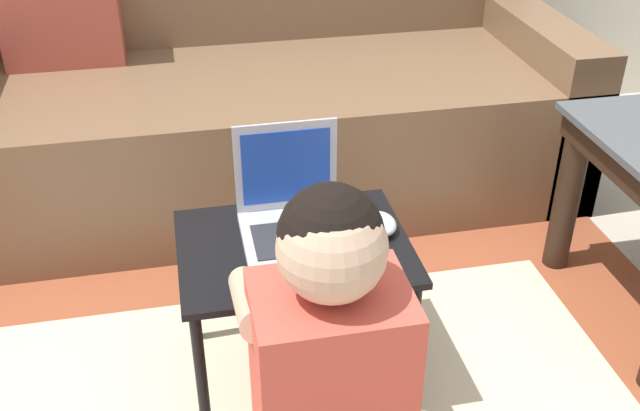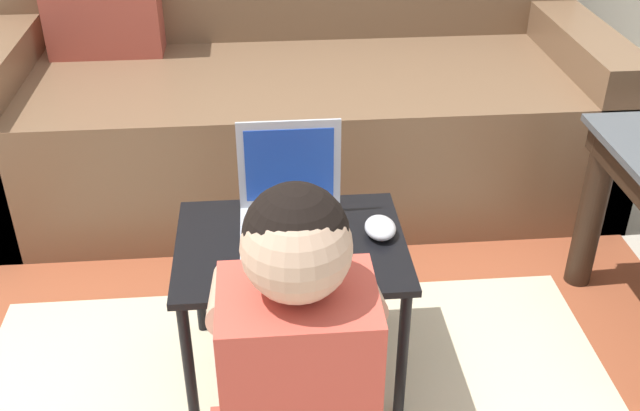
{
  "view_description": "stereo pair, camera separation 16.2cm",
  "coord_description": "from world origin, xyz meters",
  "px_view_note": "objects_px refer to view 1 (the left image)",
  "views": [
    {
      "loc": [
        -0.35,
        -1.15,
        1.29
      ],
      "look_at": [
        -0.07,
        0.2,
        0.44
      ],
      "focal_mm": 42.0,
      "sensor_mm": 36.0,
      "label": 1
    },
    {
      "loc": [
        -0.19,
        -1.18,
        1.29
      ],
      "look_at": [
        -0.07,
        0.2,
        0.44
      ],
      "focal_mm": 42.0,
      "sensor_mm": 36.0,
      "label": 2
    }
  ],
  "objects_px": {
    "couch": "(260,100)",
    "person_seated": "(330,398)",
    "laptop": "(293,220)",
    "computer_mouse": "(381,224)",
    "laptop_desk": "(294,263)"
  },
  "relations": [
    {
      "from": "couch",
      "to": "person_seated",
      "type": "bearing_deg",
      "value": -92.62
    },
    {
      "from": "couch",
      "to": "person_seated",
      "type": "relative_size",
      "value": 2.66
    },
    {
      "from": "couch",
      "to": "person_seated",
      "type": "distance_m",
      "value": 1.37
    },
    {
      "from": "laptop_desk",
      "to": "person_seated",
      "type": "height_order",
      "value": "person_seated"
    },
    {
      "from": "laptop",
      "to": "person_seated",
      "type": "relative_size",
      "value": 0.31
    },
    {
      "from": "laptop",
      "to": "couch",
      "type": "bearing_deg",
      "value": 86.98
    },
    {
      "from": "laptop_desk",
      "to": "computer_mouse",
      "type": "bearing_deg",
      "value": 4.13
    },
    {
      "from": "couch",
      "to": "laptop_desk",
      "type": "distance_m",
      "value": 0.97
    },
    {
      "from": "laptop",
      "to": "computer_mouse",
      "type": "xyz_separation_m",
      "value": [
        0.19,
        -0.02,
        -0.02
      ]
    },
    {
      "from": "couch",
      "to": "laptop_desk",
      "type": "bearing_deg",
      "value": -93.26
    },
    {
      "from": "couch",
      "to": "person_seated",
      "type": "xyz_separation_m",
      "value": [
        -0.06,
        -1.37,
        0.03
      ]
    },
    {
      "from": "couch",
      "to": "laptop",
      "type": "distance_m",
      "value": 0.94
    },
    {
      "from": "laptop_desk",
      "to": "laptop",
      "type": "bearing_deg",
      "value": 80.93
    },
    {
      "from": "person_seated",
      "to": "couch",
      "type": "bearing_deg",
      "value": 87.38
    },
    {
      "from": "couch",
      "to": "computer_mouse",
      "type": "xyz_separation_m",
      "value": [
        0.14,
        -0.96,
        0.1
      ]
    }
  ]
}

